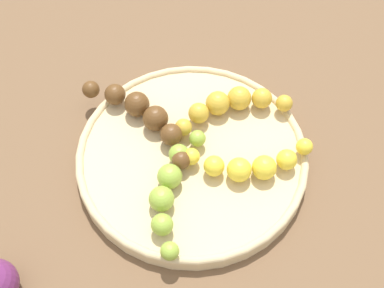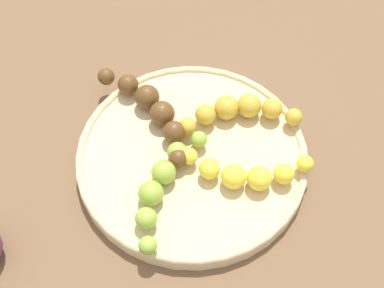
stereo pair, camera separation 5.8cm
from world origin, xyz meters
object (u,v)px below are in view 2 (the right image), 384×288
Objects in this scene: banana_yellow at (247,173)px; banana_overripe at (150,108)px; fruit_bowl at (192,155)px; banana_green at (161,183)px; banana_spotted at (239,111)px.

banana_yellow is 0.73× the size of banana_overripe.
fruit_bowl is 1.62× the size of banana_overripe.
banana_green is (-0.07, -0.09, -0.00)m from banana_overripe.
banana_yellow is 1.07× the size of banana_spotted.
banana_spotted is 0.69× the size of banana_overripe.
fruit_bowl is 2.21× the size of banana_yellow.
banana_spotted is (0.08, -0.01, 0.02)m from fruit_bowl.
banana_overripe reaches higher than banana_spotted.
banana_spotted is at bearing -111.24° from banana_green.
banana_overripe reaches higher than fruit_bowl.
banana_yellow reaches higher than fruit_bowl.
banana_spotted is (0.06, 0.06, 0.00)m from banana_yellow.
banana_spotted is at bearing -6.65° from fruit_bowl.
banana_green is at bearing -77.20° from banana_yellow.
banana_overripe reaches higher than banana_green.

